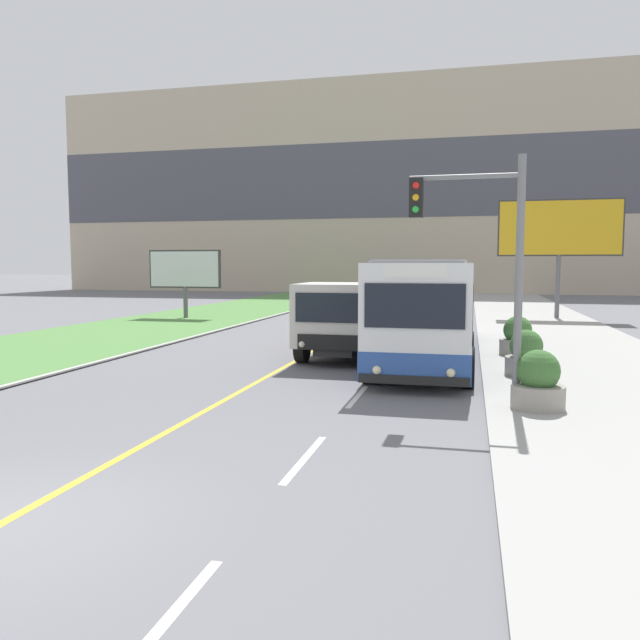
# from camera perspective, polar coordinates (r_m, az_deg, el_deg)

# --- Properties ---
(lane_marking_centre) EXTENTS (2.88, 140.00, 0.01)m
(lane_marking_centre) POSITION_cam_1_polar(r_m,az_deg,el_deg) (8.86, -21.35, -14.65)
(lane_marking_centre) COLOR gold
(lane_marking_centre) RESTS_ON ground_plane
(apartment_block_background) EXTENTS (80.00, 8.04, 22.02)m
(apartment_block_background) POSITION_cam_1_polar(r_m,az_deg,el_deg) (68.63, 9.30, 11.79)
(apartment_block_background) COLOR #BCAD93
(apartment_block_background) RESTS_ON ground_plane
(city_bus) EXTENTS (2.67, 12.54, 3.06)m
(city_bus) POSITION_cam_1_polar(r_m,az_deg,el_deg) (20.08, 10.10, 1.05)
(city_bus) COLOR white
(city_bus) RESTS_ON ground_plane
(dump_truck) EXTENTS (2.59, 7.01, 2.38)m
(dump_truck) POSITION_cam_1_polar(r_m,az_deg,el_deg) (19.51, 2.49, 0.00)
(dump_truck) COLOR black
(dump_truck) RESTS_ON ground_plane
(traffic_light_mast) EXTENTS (2.28, 0.32, 5.10)m
(traffic_light_mast) POSITION_cam_1_polar(r_m,az_deg,el_deg) (13.05, 14.69, 6.40)
(traffic_light_mast) COLOR slate
(traffic_light_mast) RESTS_ON ground_plane
(billboard_large) EXTENTS (6.34, 0.24, 6.40)m
(billboard_large) POSITION_cam_1_polar(r_m,az_deg,el_deg) (35.84, 21.06, 7.65)
(billboard_large) COLOR #59595B
(billboard_large) RESTS_ON ground_plane
(billboard_small) EXTENTS (4.14, 0.24, 3.73)m
(billboard_small) POSITION_cam_1_polar(r_m,az_deg,el_deg) (34.91, -12.25, 4.43)
(billboard_small) COLOR #59595B
(billboard_small) RESTS_ON ground_plane
(planter_round_near) EXTENTS (1.05, 1.05, 1.18)m
(planter_round_near) POSITION_cam_1_polar(r_m,az_deg,el_deg) (13.22, 19.33, -5.44)
(planter_round_near) COLOR gray
(planter_round_near) RESTS_ON sidewalk_right
(planter_round_second) EXTENTS (1.05, 1.05, 1.19)m
(planter_round_second) POSITION_cam_1_polar(r_m,az_deg,el_deg) (16.97, 18.32, -3.10)
(planter_round_second) COLOR gray
(planter_round_second) RESTS_ON sidewalk_right
(planter_round_third) EXTENTS (1.10, 1.10, 1.24)m
(planter_round_third) POSITION_cam_1_polar(r_m,az_deg,el_deg) (20.75, 17.61, -1.57)
(planter_round_third) COLOR gray
(planter_round_third) RESTS_ON sidewalk_right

